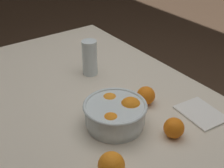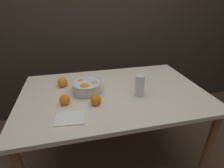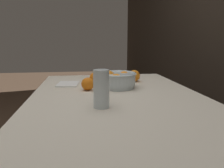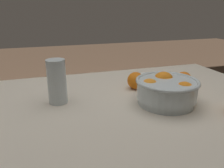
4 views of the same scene
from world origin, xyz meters
TOP-DOWN VIEW (x-y plane):
  - ground_plane at (0.00, 0.00)m, footprint 12.00×12.00m
  - back_wall at (0.00, 0.89)m, footprint 8.00×0.05m
  - dining_table at (0.00, 0.00)m, footprint 1.38×0.88m
  - fruit_bowl at (-0.20, 0.03)m, footprint 0.22×0.22m
  - juice_glass at (0.17, -0.10)m, footprint 0.07×0.07m
  - orange_loose_near_bowl at (-0.38, 0.17)m, footprint 0.08×0.08m
  - orange_loose_front at (-0.16, -0.15)m, footprint 0.07×0.07m
  - orange_loose_aside at (-0.36, -0.10)m, footprint 0.07×0.07m
  - napkin at (-0.33, -0.27)m, footprint 0.18×0.14m

SIDE VIEW (x-z plane):
  - ground_plane at x=0.00m, z-range 0.00..0.00m
  - dining_table at x=0.00m, z-range 0.29..1.03m
  - napkin at x=-0.33m, z-range 0.73..0.74m
  - orange_loose_aside at x=-0.36m, z-range 0.73..0.80m
  - orange_loose_front at x=-0.16m, z-range 0.73..0.81m
  - orange_loose_near_bowl at x=-0.38m, z-range 0.73..0.81m
  - fruit_bowl at x=-0.20m, z-range 0.73..0.84m
  - juice_glass at x=0.17m, z-range 0.73..0.89m
  - back_wall at x=0.00m, z-range 0.00..2.60m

